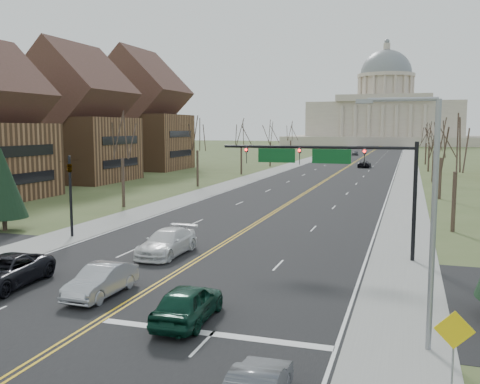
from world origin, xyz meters
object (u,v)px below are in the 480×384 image
Objects in this scene: car_sb_inner_lead at (101,280)px; car_far_sb at (355,153)px; signal_left at (70,187)px; warn_sign at (454,339)px; car_sb_outer_lead at (5,272)px; signal_mast at (330,164)px; car_sb_inner_second at (167,242)px; street_light at (426,207)px; car_nb_inner_lead at (188,303)px; car_far_nb at (364,164)px.

car_sb_inner_lead reaches higher than car_far_sb.
warn_sign is (25.00, -17.52, -1.70)m from signal_left.
car_sb_inner_lead is at bearing -1.78° from car_sb_outer_lead.
signal_mast reaches higher than car_sb_inner_second.
street_light reaches higher than car_sb_inner_lead.
car_far_nb is at bearing -92.10° from car_nb_inner_lead.
signal_left reaches higher than warn_sign.
warn_sign is 0.61× the size of car_nb_inner_lead.
car_sb_outer_lead is (-5.42, -0.23, 0.04)m from car_sb_inner_lead.
signal_mast reaches higher than car_far_sb.
car_nb_inner_lead is at bearing 91.83° from car_far_nb.
warn_sign reaches higher than car_far_nb.
signal_left is at bearing 162.38° from car_sb_inner_second.
street_light is 140.17m from car_far_sb.
car_sb_outer_lead is 9.96m from car_sb_inner_second.
car_sb_inner_second is (9.21, -3.16, -2.90)m from signal_left.
signal_mast is 14.51m from street_light.
car_sb_outer_lead is (-20.65, 5.66, -1.22)m from warn_sign.
signal_mast is 4.23× the size of warn_sign.
street_light is 2.33× the size of car_far_sb.
signal_left reaches higher than car_sb_outer_lead.
car_sb_inner_second reaches higher than car_sb_inner_lead.
signal_mast is 2.02× the size of signal_left.
warn_sign is at bearing -19.56° from car_sb_outer_lead.
warn_sign is at bearing -20.15° from car_sb_inner_lead.
signal_left reaches higher than car_sb_inner_second.
street_light is 5.20m from warn_sign.
signal_left is (-18.95, 0.00, -2.05)m from signal_mast.
car_sb_inner_lead is 8.48m from car_sb_inner_second.
signal_mast is 15.63m from car_sb_inner_lead.
car_far_nb is (-9.26, 90.80, -4.53)m from street_light.
street_light reaches higher than car_nb_inner_lead.
street_light is at bearing 178.29° from car_nb_inner_lead.
car_sb_inner_second reaches higher than car_far_nb.
car_far_sb is (-15.77, 139.21, -4.55)m from street_light.
signal_left is at bearing 150.88° from street_light.
car_far_sb is at bearing 94.77° from signal_mast.
car_far_sb is at bearing 91.55° from car_sb_inner_lead.
street_light is 20.44m from car_sb_outer_lead.
signal_mast reaches higher than car_sb_outer_lead.
signal_left is 1.06× the size of car_sb_outer_lead.
car_sb_outer_lead is at bearing -140.93° from signal_mast.
signal_left is 1.33× the size of car_sb_inner_lead.
car_far_nb is (5.76, 80.46, -0.12)m from car_sb_inner_second.
car_nb_inner_lead is 11.97m from car_sb_inner_second.
street_light is at bearing 97.57° from car_far_nb.
car_sb_outer_lead is at bearing 175.26° from street_light.
car_sb_outer_lead is at bearing -176.56° from car_sb_inner_lead.
signal_mast is at bearing -85.94° from car_far_sb.
car_nb_inner_lead is at bearing -59.21° from car_sb_inner_second.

